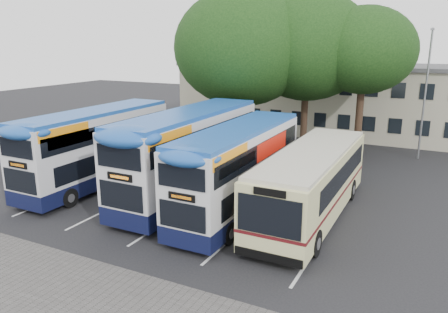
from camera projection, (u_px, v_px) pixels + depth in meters
ground at (213, 261)px, 16.77m from camera, size 120.00×120.00×0.00m
bay_lines at (195, 203)px, 22.72m from camera, size 14.12×11.00×0.01m
depot_building at (354, 99)px, 39.25m from camera, size 32.40×8.40×6.20m
lamp_post at (426, 88)px, 30.09m from camera, size 0.25×1.05×9.06m
tree_left at (242, 48)px, 31.29m from camera, size 9.83×9.83×11.90m
tree_mid at (307, 46)px, 31.46m from camera, size 9.19×9.19×11.74m
tree_right at (364, 51)px, 29.65m from camera, size 6.98×6.98×10.55m
bus_dd_left at (98, 144)px, 25.14m from camera, size 2.57×10.61×4.42m
bus_dd_mid at (190, 151)px, 23.09m from camera, size 2.72×11.24×4.68m
bus_dd_right at (239, 166)px, 21.01m from camera, size 2.49×10.28×4.28m
bus_single at (312, 179)px, 20.59m from camera, size 2.84×11.15×3.33m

